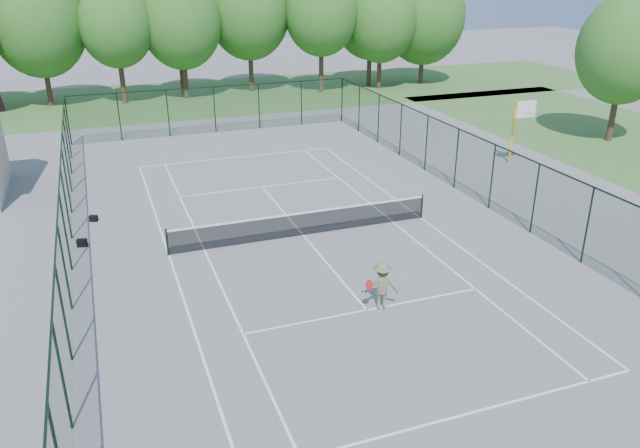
# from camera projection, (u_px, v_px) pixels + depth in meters

# --- Properties ---
(ground) EXTENTS (140.00, 140.00, 0.00)m
(ground) POSITION_uv_depth(u_px,v_px,m) (303.00, 235.00, 25.79)
(ground) COLOR gray
(ground) RESTS_ON ground
(grass_far) EXTENTS (80.00, 16.00, 0.01)m
(grass_far) POSITION_uv_depth(u_px,v_px,m) (187.00, 98.00, 51.72)
(grass_far) COLOR #4C7B38
(grass_far) RESTS_ON ground
(court_lines) EXTENTS (11.05, 23.85, 0.01)m
(court_lines) POSITION_uv_depth(u_px,v_px,m) (303.00, 235.00, 25.78)
(court_lines) COLOR white
(court_lines) RESTS_ON ground
(tennis_net) EXTENTS (11.08, 0.08, 1.10)m
(tennis_net) POSITION_uv_depth(u_px,v_px,m) (303.00, 222.00, 25.56)
(tennis_net) COLOR black
(tennis_net) RESTS_ON ground
(fence_enclosure) EXTENTS (18.05, 36.05, 3.02)m
(fence_enclosure) POSITION_uv_depth(u_px,v_px,m) (303.00, 200.00, 25.18)
(fence_enclosure) COLOR #1D3E24
(fence_enclosure) RESTS_ON ground
(tree_line_far) EXTENTS (39.40, 6.40, 9.70)m
(tree_line_far) POSITION_uv_depth(u_px,v_px,m) (181.00, 23.00, 49.40)
(tree_line_far) COLOR #483023
(tree_line_far) RESTS_ON ground
(basketball_goal) EXTENTS (1.20, 1.43, 3.65)m
(basketball_goal) POSITION_uv_depth(u_px,v_px,m) (520.00, 119.00, 33.78)
(basketball_goal) COLOR yellow
(basketball_goal) RESTS_ON ground
(tree_side) EXTENTS (5.59, 5.59, 8.86)m
(tree_side) POSITION_uv_depth(u_px,v_px,m) (625.00, 50.00, 37.26)
(tree_side) COLOR #483023
(tree_side) RESTS_ON ground
(sports_bag_a) EXTENTS (0.42, 0.31, 0.31)m
(sports_bag_a) POSITION_uv_depth(u_px,v_px,m) (82.00, 243.00, 24.73)
(sports_bag_a) COLOR black
(sports_bag_a) RESTS_ON ground
(sports_bag_b) EXTENTS (0.39, 0.32, 0.26)m
(sports_bag_b) POSITION_uv_depth(u_px,v_px,m) (94.00, 218.00, 27.13)
(sports_bag_b) COLOR black
(sports_bag_b) RESTS_ON ground
(tennis_player) EXTENTS (1.93, 0.96, 1.63)m
(tennis_player) POSITION_uv_depth(u_px,v_px,m) (382.00, 286.00, 20.08)
(tennis_player) COLOR #656B49
(tennis_player) RESTS_ON ground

